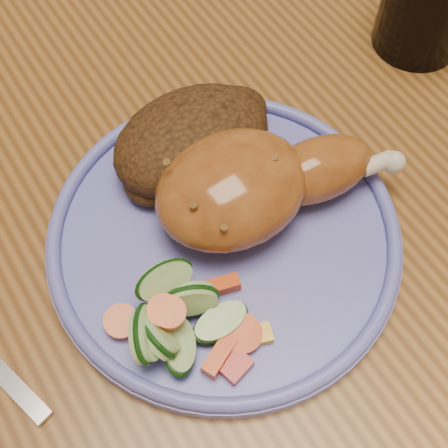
# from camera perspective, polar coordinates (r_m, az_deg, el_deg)

# --- Properties ---
(ground) EXTENTS (4.00, 4.00, 0.00)m
(ground) POSITION_cam_1_polar(r_m,az_deg,el_deg) (1.18, 1.09, -14.97)
(ground) COLOR brown
(ground) RESTS_ON ground
(dining_table) EXTENTS (0.90, 1.40, 0.75)m
(dining_table) POSITION_cam_1_polar(r_m,az_deg,el_deg) (0.56, 2.23, 2.09)
(dining_table) COLOR brown
(dining_table) RESTS_ON ground
(plate) EXTENTS (0.25, 0.25, 0.01)m
(plate) POSITION_cam_1_polar(r_m,az_deg,el_deg) (0.44, -0.00, -1.34)
(plate) COLOR #6164C4
(plate) RESTS_ON dining_table
(plate_rim) EXTENTS (0.24, 0.24, 0.01)m
(plate_rim) POSITION_cam_1_polar(r_m,az_deg,el_deg) (0.43, -0.00, -0.65)
(plate_rim) COLOR #6164C4
(plate_rim) RESTS_ON plate
(chicken_leg) EXTENTS (0.17, 0.09, 0.06)m
(chicken_leg) POSITION_cam_1_polar(r_m,az_deg,el_deg) (0.42, 2.70, 3.65)
(chicken_leg) COLOR #9E5721
(chicken_leg) RESTS_ON plate
(rice_pilaf) EXTENTS (0.13, 0.09, 0.05)m
(rice_pilaf) POSITION_cam_1_polar(r_m,az_deg,el_deg) (0.45, -2.73, 7.70)
(rice_pilaf) COLOR #412610
(rice_pilaf) RESTS_ON plate
(vegetable_pile) EXTENTS (0.09, 0.09, 0.04)m
(vegetable_pile) POSITION_cam_1_polar(r_m,az_deg,el_deg) (0.39, -4.21, -8.85)
(vegetable_pile) COLOR #A50A05
(vegetable_pile) RESTS_ON plate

